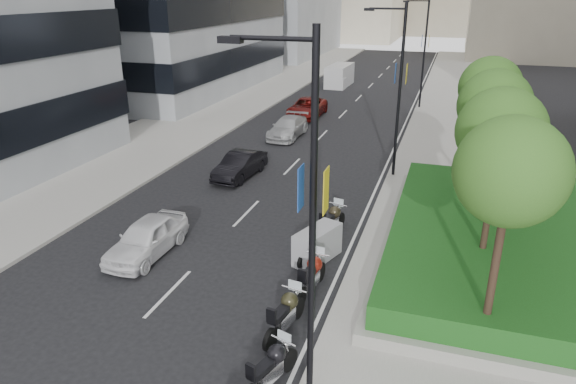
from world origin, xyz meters
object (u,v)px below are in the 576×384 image
at_px(lamp_post_2, 423,48).
at_px(car_b, 240,165).
at_px(lamp_post_0, 306,211).
at_px(motorcycle_2, 271,368).
at_px(car_a, 147,238).
at_px(delivery_van, 339,76).
at_px(motorcycle_4, 312,275).
at_px(motorcycle_6, 332,221).
at_px(car_c, 288,127).
at_px(motorcycle_3, 285,314).
at_px(motorcycle_5, 317,245).
at_px(car_d, 307,108).
at_px(lamp_post_1, 397,84).

xyz_separation_m(lamp_post_2, car_b, (-7.81, -20.58, -4.38)).
bearing_deg(car_b, lamp_post_2, 74.10).
relative_size(lamp_post_0, motorcycle_2, 4.04).
relative_size(lamp_post_2, car_a, 2.16).
xyz_separation_m(motorcycle_2, delivery_van, (-7.96, 43.65, 0.40)).
height_order(motorcycle_4, motorcycle_6, motorcycle_4).
height_order(car_b, car_c, car_b).
xyz_separation_m(motorcycle_3, delivery_van, (-7.60, 41.37, 0.37)).
xyz_separation_m(motorcycle_3, motorcycle_5, (-0.23, 4.55, -0.01)).
relative_size(lamp_post_2, motorcycle_6, 3.78).
distance_m(motorcycle_6, car_d, 21.23).
xyz_separation_m(lamp_post_0, car_b, (-7.81, 14.42, -4.38)).
xyz_separation_m(motorcycle_5, motorcycle_6, (0.01, 2.29, -0.00)).
relative_size(lamp_post_2, motorcycle_5, 3.93).
relative_size(motorcycle_5, car_a, 0.55).
relative_size(motorcycle_4, car_a, 0.59).
height_order(lamp_post_2, car_d, lamp_post_2).
height_order(lamp_post_2, delivery_van, lamp_post_2).
height_order(lamp_post_0, car_a, lamp_post_0).
bearing_deg(delivery_van, motorcycle_2, -77.70).
xyz_separation_m(lamp_post_1, car_d, (-8.20, 12.17, -4.32)).
relative_size(lamp_post_0, car_a, 2.16).
xyz_separation_m(motorcycle_4, motorcycle_6, (-0.38, 4.50, -0.01)).
relative_size(motorcycle_4, car_b, 0.59).
distance_m(lamp_post_1, motorcycle_2, 17.66).
bearing_deg(car_d, motorcycle_3, -77.68).
distance_m(lamp_post_2, motorcycle_2, 35.36).
bearing_deg(motorcycle_4, motorcycle_5, 16.24).
bearing_deg(motorcycle_6, lamp_post_1, 3.50).
height_order(motorcycle_2, car_b, car_b).
height_order(lamp_post_1, motorcycle_2, lamp_post_1).
height_order(motorcycle_6, delivery_van, delivery_van).
bearing_deg(motorcycle_2, motorcycle_5, 22.76).
bearing_deg(motorcycle_5, car_b, 59.78).
relative_size(lamp_post_0, lamp_post_2, 1.00).
relative_size(motorcycle_4, delivery_van, 0.47).
distance_m(car_b, car_c, 8.55).
height_order(motorcycle_3, motorcycle_6, motorcycle_3).
bearing_deg(car_a, car_b, 90.98).
xyz_separation_m(lamp_post_0, motorcycle_5, (-1.43, 6.76, -4.42)).
height_order(lamp_post_0, lamp_post_1, same).
relative_size(lamp_post_0, motorcycle_3, 3.70).
distance_m(motorcycle_5, car_c, 17.43).
relative_size(lamp_post_0, motorcycle_6, 3.78).
xyz_separation_m(lamp_post_2, motorcycle_3, (-1.21, -32.79, -4.41)).
distance_m(lamp_post_0, motorcycle_2, 4.53).
bearing_deg(motorcycle_5, motorcycle_4, -150.07).
relative_size(car_b, delivery_van, 0.79).
relative_size(motorcycle_3, delivery_van, 0.46).
bearing_deg(motorcycle_3, car_c, 27.52).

